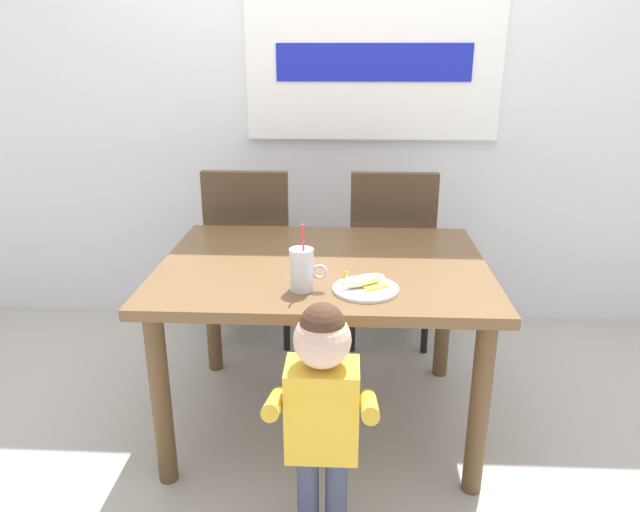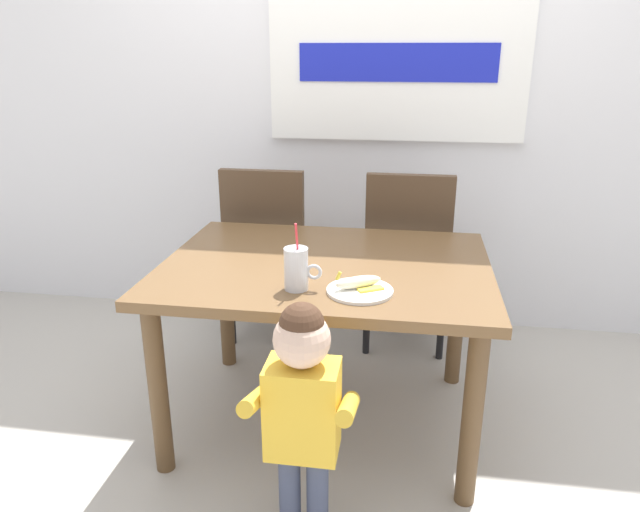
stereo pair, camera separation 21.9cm
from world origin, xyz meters
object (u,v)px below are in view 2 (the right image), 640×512
object	(u,v)px
dining_table	(326,285)
dining_chair_right	(407,251)
milk_cup	(297,271)
dining_chair_left	(269,244)
peeled_banana	(359,282)
snack_plate	(360,291)
toddler_standing	(302,399)

from	to	relation	value
dining_table	dining_chair_right	distance (m)	0.79
milk_cup	dining_chair_right	bearing A→B (deg)	69.52
dining_chair_left	peeled_banana	distance (m)	1.15
dining_chair_right	snack_plate	size ratio (longest dim) A/B	4.17
dining_chair_left	milk_cup	size ratio (longest dim) A/B	3.85
toddler_standing	snack_plate	world-z (taller)	toddler_standing
snack_plate	dining_table	bearing A→B (deg)	119.60
dining_table	peeled_banana	distance (m)	0.33
dining_chair_right	peeled_banana	xyz separation A→B (m)	(-0.16, -0.99, 0.21)
dining_table	milk_cup	distance (m)	0.33
dining_chair_right	peeled_banana	size ratio (longest dim) A/B	5.48
dining_table	milk_cup	size ratio (longest dim) A/B	5.12
toddler_standing	snack_plate	distance (m)	0.45
dining_chair_right	peeled_banana	distance (m)	1.02
dining_table	snack_plate	bearing A→B (deg)	-60.40
milk_cup	peeled_banana	world-z (taller)	milk_cup
milk_cup	snack_plate	xyz separation A→B (m)	(0.22, 0.00, -0.06)
dining_chair_left	dining_chair_right	size ratio (longest dim) A/B	1.00
dining_chair_left	snack_plate	xyz separation A→B (m)	(0.57, -1.00, 0.19)
snack_plate	peeled_banana	size ratio (longest dim) A/B	1.31
dining_chair_right	milk_cup	bearing A→B (deg)	69.52
dining_table	snack_plate	distance (m)	0.34
dining_table	dining_chair_right	xyz separation A→B (m)	(0.31, 0.72, -0.08)
dining_chair_right	dining_table	bearing A→B (deg)	66.49
milk_cup	dining_chair_left	bearing A→B (deg)	109.18
dining_chair_left	snack_plate	bearing A→B (deg)	119.68
snack_plate	peeled_banana	xyz separation A→B (m)	(-0.00, 0.01, 0.03)
milk_cup	peeled_banana	xyz separation A→B (m)	(0.22, 0.02, -0.04)
dining_chair_right	snack_plate	world-z (taller)	dining_chair_right
toddler_standing	peeled_banana	size ratio (longest dim) A/B	4.79
dining_chair_left	toddler_standing	world-z (taller)	dining_chair_left
toddler_standing	milk_cup	xyz separation A→B (m)	(-0.09, 0.37, 0.26)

